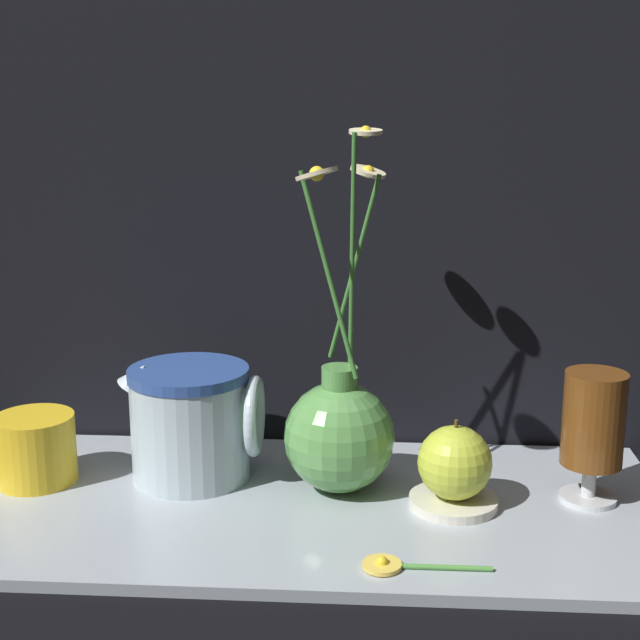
# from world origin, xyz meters

# --- Properties ---
(ground_plane) EXTENTS (6.00, 6.00, 0.00)m
(ground_plane) POSITION_xyz_m (0.00, 0.00, 0.00)
(ground_plane) COLOR black
(shelf) EXTENTS (0.76, 0.35, 0.01)m
(shelf) POSITION_xyz_m (0.00, 0.00, 0.01)
(shelf) COLOR #9EA8B2
(shelf) RESTS_ON ground_plane
(vase_with_flowers) EXTENTS (0.12, 0.16, 0.39)m
(vase_with_flowers) POSITION_xyz_m (0.03, 0.04, 0.08)
(vase_with_flowers) COLOR #59994C
(vase_with_flowers) RESTS_ON shelf
(yellow_mug) EXTENTS (0.10, 0.09, 0.08)m
(yellow_mug) POSITION_xyz_m (-0.31, 0.03, 0.05)
(yellow_mug) COLOR yellow
(yellow_mug) RESTS_ON shelf
(ceramic_pitcher) EXTENTS (0.16, 0.13, 0.14)m
(ceramic_pitcher) POSITION_xyz_m (-0.14, 0.06, 0.08)
(ceramic_pitcher) COLOR silver
(ceramic_pitcher) RESTS_ON shelf
(tea_glass) EXTENTS (0.06, 0.06, 0.14)m
(tea_glass) POSITION_xyz_m (0.29, 0.02, 0.10)
(tea_glass) COLOR silver
(tea_glass) RESTS_ON shelf
(saucer_plate) EXTENTS (0.09, 0.09, 0.01)m
(saucer_plate) POSITION_xyz_m (0.15, -0.00, 0.02)
(saucer_plate) COLOR silver
(saucer_plate) RESTS_ON shelf
(orange_fruit) EXTENTS (0.08, 0.08, 0.09)m
(orange_fruit) POSITION_xyz_m (0.15, -0.00, 0.06)
(orange_fruit) COLOR #B7C638
(orange_fruit) RESTS_ON saucer_plate
(loose_daisy) EXTENTS (0.12, 0.04, 0.01)m
(loose_daisy) POSITION_xyz_m (0.09, -0.13, 0.02)
(loose_daisy) COLOR #4C8E3D
(loose_daisy) RESTS_ON shelf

